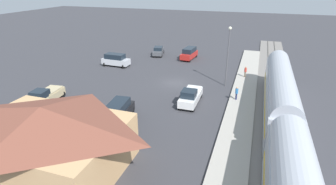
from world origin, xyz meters
TOP-DOWN VIEW (x-y plane):
  - ground_plane at (0.00, 0.00)m, footprint 200.00×200.00m
  - railway_track at (-14.00, 0.00)m, footprint 4.80×70.00m
  - platform at (-10.00, 0.00)m, footprint 3.20×46.00m
  - passenger_train at (-14.00, 15.91)m, footprint 2.93×40.03m
  - station_building at (4.00, 22.00)m, footprint 12.78×9.41m
  - pedestrian_on_platform at (-9.69, -5.18)m, footprint 0.36×0.36m
  - pedestrian_waiting_far at (-9.23, 3.94)m, footprint 0.36×0.36m
  - pickup_tan at (13.16, 12.18)m, footprint 2.59×5.59m
  - suv_black at (2.51, 13.07)m, footprint 2.47×5.08m
  - suv_red at (1.41, -13.37)m, footprint 2.45×5.07m
  - sedan_charcoal at (8.13, -14.18)m, footprint 2.81×4.80m
  - pickup_white at (-3.89, 6.36)m, footprint 2.02×5.42m
  - suv_silver at (12.73, -4.76)m, footprint 4.96×2.51m
  - light_pole_near_platform at (-7.20, -1.20)m, footprint 0.44×0.44m

SIDE VIEW (x-z plane):
  - ground_plane at x=0.00m, z-range 0.00..0.00m
  - railway_track at x=-14.00m, z-range -0.06..0.24m
  - platform at x=-10.00m, z-range 0.00..0.30m
  - sedan_charcoal at x=8.13m, z-range 0.01..1.75m
  - pickup_tan at x=13.16m, z-range -0.04..2.10m
  - pickup_white at x=-3.89m, z-range -0.04..2.10m
  - suv_black at x=2.51m, z-range 0.04..2.26m
  - suv_red at x=1.41m, z-range 0.04..2.26m
  - suv_silver at x=12.73m, z-range 0.04..2.26m
  - pedestrian_on_platform at x=-9.69m, z-range 0.43..2.14m
  - pedestrian_waiting_far at x=-9.23m, z-range 0.43..2.14m
  - station_building at x=4.00m, z-range 0.09..5.60m
  - passenger_train at x=-14.00m, z-range 0.37..5.35m
  - light_pole_near_platform at x=-7.20m, z-range 1.03..9.58m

